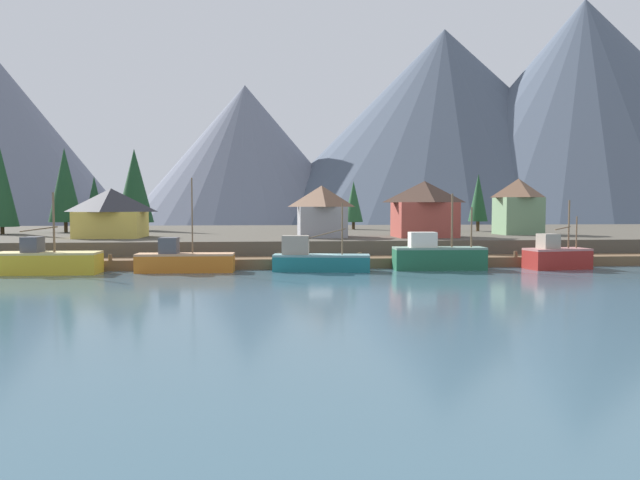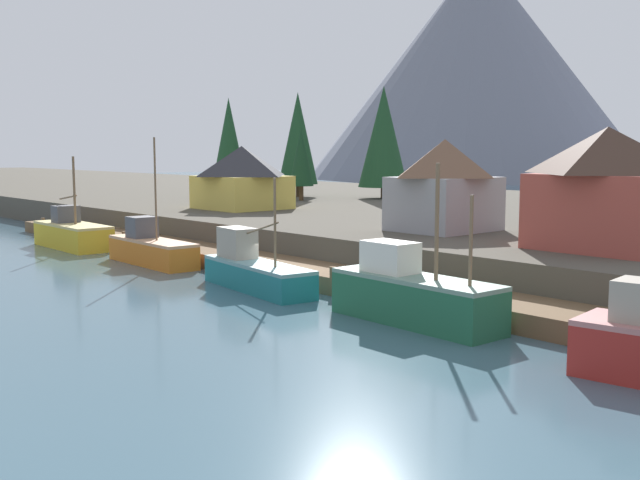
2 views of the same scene
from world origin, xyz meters
name	(u,v)px [view 2 (image 2 of 2)]	position (x,y,z in m)	size (l,w,h in m)	color
ground_plane	(489,262)	(0.00, 20.00, -0.50)	(400.00, 400.00, 1.00)	#3D5B6B
dock	(310,274)	(0.00, 1.99, 0.50)	(80.00, 4.00, 1.60)	brown
shoreline_bank	(573,228)	(0.00, 32.00, 1.25)	(400.00, 56.00, 2.50)	#4C473D
mountain_west_peak	(477,67)	(-98.93, 150.01, 30.97)	(94.93, 94.93, 61.95)	slate
fishing_boat_yellow	(72,234)	(-25.10, -1.75, 1.13)	(9.16, 3.20, 7.41)	gold
fishing_boat_orange	(151,249)	(-12.91, -1.42, 1.06)	(9.06, 2.62, 8.78)	#CC6B1E
fishing_boat_teal	(254,270)	(-0.42, -1.83, 1.08)	(9.33, 3.52, 6.44)	#196B70
fishing_boat_green	(412,295)	(11.33, -1.57, 1.31)	(8.90, 2.89, 7.37)	#1E5B3D
house_grey	(444,184)	(1.44, 12.76, 5.65)	(5.74, 6.67, 6.15)	gray
house_yellow	(242,177)	(-23.28, 13.92, 5.46)	(7.64, 7.18, 5.78)	gold
house_red	(606,187)	(13.64, 11.49, 5.92)	(7.29, 6.18, 6.68)	#9E4238
conifer_near_right	(301,157)	(-28.39, 25.42, 7.12)	(2.69, 2.69, 7.74)	#4C3823
conifer_mid_right	(383,137)	(-24.98, 34.55, 9.36)	(5.56, 5.56, 12.46)	#4C3823
conifer_back_left	(298,138)	(-33.48, 29.27, 9.22)	(4.57, 4.57, 11.98)	#4C3823
conifer_back_right	(229,143)	(-39.94, 24.18, 8.72)	(4.18, 4.18, 11.44)	#4C3823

